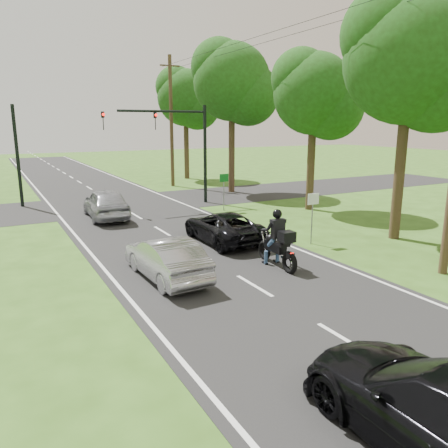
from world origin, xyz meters
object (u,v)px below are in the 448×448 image
Objects in this scene: silver_suv at (106,203)px; sign_green at (224,183)px; sign_white at (313,206)px; dark_suv at (223,227)px; utility_pole_far at (171,121)px; traffic_signal at (177,137)px; silver_sedan at (166,258)px; motorcycle_rider at (278,244)px.

sign_green reaches higher than silver_suv.
dark_suv is at bearing 145.52° from sign_white.
sign_white is (-1.50, -19.02, -3.49)m from utility_pole_far.
silver_suv is at bearing -128.17° from utility_pole_far.
traffic_signal reaches higher than dark_suv.
silver_sedan is 22.16m from utility_pole_far.
dark_suv is 4.91m from silver_sedan.
sign_white is at bearing 145.90° from dark_suv.
silver_sedan is at bearing -127.88° from sign_green.
sign_white is at bearing -173.44° from silver_sedan.
motorcycle_rider is at bearing -108.00° from sign_green.
silver_suv is at bearing 124.34° from sign_white.
motorcycle_rider is 13.32m from traffic_signal.
sign_green is at bearing 172.93° from silver_suv.
dark_suv is 0.71× the size of traffic_signal.
sign_green is at bearing 75.09° from motorcycle_rider.
dark_suv is at bearing 117.47° from silver_suv.
silver_suv reaches higher than silver_sedan.
traffic_signal is (1.69, 8.92, 3.50)m from dark_suv.
silver_suv reaches higher than dark_suv.
sign_green is (0.20, 8.00, 0.00)m from sign_white.
sign_white is at bearing -91.43° from sign_green.
silver_suv is (-3.28, 10.93, -0.01)m from motorcycle_rider.
motorcycle_rider is at bearing -97.19° from traffic_signal.
dark_suv is (-0.08, 3.88, -0.17)m from motorcycle_rider.
silver_suv is at bearing -65.23° from dark_suv.
silver_sedan is 10.21m from silver_suv.
sign_white is (2.98, 1.78, 0.79)m from motorcycle_rider.
utility_pole_far is (7.75, 9.86, 4.28)m from silver_suv.
sign_white reaches higher than silver_sedan.
silver_suv is at bearing 169.84° from sign_green.
utility_pole_far is at bearing -125.09° from silver_suv.
silver_sedan is at bearing -114.40° from traffic_signal.
utility_pole_far is at bearing 83.27° from sign_green.
sign_green is at bearing 88.57° from sign_white.
motorcycle_rider reaches higher than silver_suv.
dark_suv is 2.12× the size of sign_white.
dark_suv is 7.75m from silver_suv.
silver_sedan is 6.97m from sign_white.
silver_sedan is at bearing 89.85° from silver_suv.
sign_white is (3.05, -2.10, 0.96)m from dark_suv.
motorcycle_rider is 0.53× the size of dark_suv.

